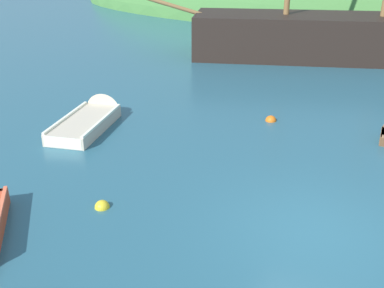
# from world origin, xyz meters

# --- Properties ---
(ground_plane) EXTENTS (120.00, 120.00, 0.00)m
(ground_plane) POSITION_xyz_m (0.00, 0.00, 0.00)
(ground_plane) COLOR #285B70
(shore_hill) EXTENTS (49.72, 21.08, 11.34)m
(shore_hill) POSITION_xyz_m (-5.79, 32.03, 0.00)
(shore_hill) COLOR #477F3D
(shore_hill) RESTS_ON ground
(sailing_ship) EXTENTS (16.20, 8.14, 11.36)m
(sailing_ship) POSITION_xyz_m (-2.83, 15.44, 0.82)
(sailing_ship) COLOR black
(sailing_ship) RESTS_ON ground
(rowboat_center) EXTENTS (2.15, 3.82, 1.22)m
(rowboat_center) POSITION_xyz_m (-7.91, 2.75, 0.12)
(rowboat_center) COLOR beige
(rowboat_center) RESTS_ON ground
(buoy_orange) EXTENTS (0.36, 0.36, 0.36)m
(buoy_orange) POSITION_xyz_m (-2.88, 5.62, 0.00)
(buoy_orange) COLOR orange
(buoy_orange) RESTS_ON ground
(buoy_yellow) EXTENTS (0.33, 0.33, 0.33)m
(buoy_yellow) POSITION_xyz_m (-4.44, -1.22, 0.00)
(buoy_yellow) COLOR yellow
(buoy_yellow) RESTS_ON ground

